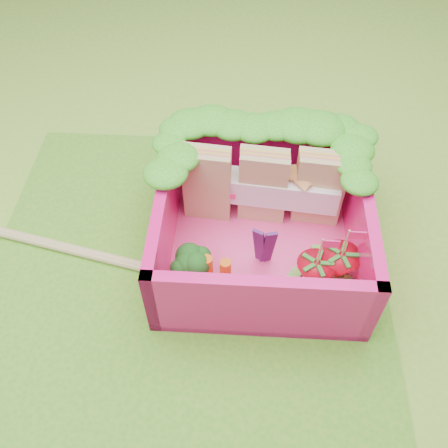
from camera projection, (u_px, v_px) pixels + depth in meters
name	position (u px, v px, depth m)	size (l,w,h in m)	color
ground	(186.00, 271.00, 3.31)	(14.00, 14.00, 0.00)	#72B834
placemat	(186.00, 269.00, 3.30)	(2.60, 2.60, 0.03)	#4EA024
bento_floor	(260.00, 247.00, 3.36)	(1.30, 1.30, 0.05)	#F83F89
bento_box	(262.00, 223.00, 3.17)	(1.30, 1.30, 0.55)	#F9157A
lettuce_ruffle	(265.00, 135.00, 3.21)	(1.43, 0.76, 0.11)	#20901A
sandwich_stack	(264.00, 186.00, 3.31)	(1.07, 0.27, 0.56)	tan
broccoli	(191.00, 267.00, 3.02)	(0.34, 0.34, 0.24)	#568E44
carrot_sticks	(216.00, 272.00, 3.06)	(0.18, 0.07, 0.25)	orange
purple_wedges	(264.00, 247.00, 3.10)	(0.13, 0.05, 0.38)	#4E1857
strawberry_left	(314.00, 275.00, 3.04)	(0.24, 0.24, 0.48)	red
strawberry_right	(338.00, 266.00, 3.08)	(0.24, 0.24, 0.48)	red
snap_peas	(321.00, 272.00, 3.17)	(0.61, 0.52, 0.05)	#5DAC36
chopsticks	(46.00, 243.00, 3.39)	(2.25, 0.56, 0.05)	#D0BB72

